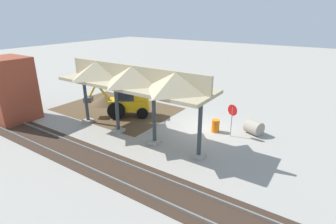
# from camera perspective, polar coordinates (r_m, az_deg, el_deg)

# --- Properties ---
(ground_plane) EXTENTS (120.00, 120.00, 0.00)m
(ground_plane) POSITION_cam_1_polar(r_m,az_deg,el_deg) (19.43, 7.56, -3.50)
(ground_plane) COLOR #9E998E
(dirt_work_zone) EXTENTS (10.03, 7.00, 0.01)m
(dirt_work_zone) POSITION_cam_1_polar(r_m,az_deg,el_deg) (23.53, -11.04, 0.65)
(dirt_work_zone) COLOR brown
(dirt_work_zone) RESTS_ON ground
(platform_canopy) EXTENTS (10.78, 3.20, 4.90)m
(platform_canopy) POSITION_cam_1_polar(r_m,az_deg,el_deg) (16.67, -7.64, 7.50)
(platform_canopy) COLOR #9E998E
(platform_canopy) RESTS_ON ground
(rail_tracks) EXTENTS (60.00, 2.58, 0.15)m
(rail_tracks) POSITION_cam_1_polar(r_m,az_deg,el_deg) (13.83, -7.06, -14.12)
(rail_tracks) COLOR slate
(rail_tracks) RESTS_ON ground
(stop_sign) EXTENTS (0.72, 0.29, 2.27)m
(stop_sign) POSITION_cam_1_polar(r_m,az_deg,el_deg) (17.93, 13.79, -0.38)
(stop_sign) COLOR gray
(stop_sign) RESTS_ON ground
(backhoe) EXTENTS (4.87, 3.90, 2.82)m
(backhoe) POSITION_cam_1_polar(r_m,az_deg,el_deg) (21.43, -8.84, 2.38)
(backhoe) COLOR #EAB214
(backhoe) RESTS_ON ground
(dirt_mound) EXTENTS (5.59, 5.59, 1.47)m
(dirt_mound) POSITION_cam_1_polar(r_m,az_deg,el_deg) (25.29, -13.42, 1.87)
(dirt_mound) COLOR brown
(dirt_mound) RESTS_ON ground
(concrete_pipe) EXTENTS (1.36, 1.31, 0.98)m
(concrete_pipe) POSITION_cam_1_polar(r_m,az_deg,el_deg) (19.14, 18.20, -3.19)
(concrete_pipe) COLOR #9E9384
(concrete_pipe) RESTS_ON ground
(brick_utility_building) EXTENTS (3.26, 3.00, 4.86)m
(brick_utility_building) POSITION_cam_1_polar(r_m,az_deg,el_deg) (23.59, -31.37, 4.21)
(brick_utility_building) COLOR brown
(brick_utility_building) RESTS_ON ground
(traffic_barrel) EXTENTS (0.56, 0.56, 0.90)m
(traffic_barrel) POSITION_cam_1_polar(r_m,az_deg,el_deg) (18.84, 10.29, -2.96)
(traffic_barrel) COLOR orange
(traffic_barrel) RESTS_ON ground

